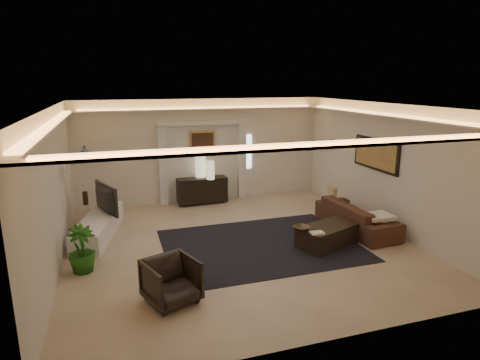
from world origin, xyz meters
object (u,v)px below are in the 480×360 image
object	(u,v)px
sofa	(356,217)
armchair	(171,281)
coffee_table	(327,236)
console	(202,190)

from	to	relation	value
sofa	armchair	distance (m)	4.91
coffee_table	sofa	bearing A→B (deg)	8.06
sofa	armchair	xyz separation A→B (m)	(-4.55, -1.85, 0.03)
sofa	coffee_table	world-z (taller)	sofa
sofa	coffee_table	distance (m)	1.27
armchair	console	bearing A→B (deg)	52.06
coffee_table	armchair	world-z (taller)	armchair
coffee_table	armchair	xyz separation A→B (m)	(-3.44, -1.24, 0.15)
console	armchair	bearing A→B (deg)	-109.43
coffee_table	console	bearing A→B (deg)	95.68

